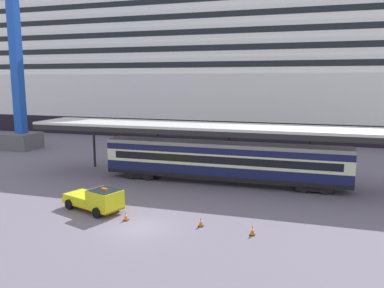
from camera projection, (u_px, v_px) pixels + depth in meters
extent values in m
plane|color=slate|center=(141.00, 228.00, 26.97)|extent=(400.00, 400.00, 0.00)
cube|color=black|center=(196.00, 121.00, 81.12)|extent=(124.17, 27.93, 3.38)
cube|color=white|center=(196.00, 94.00, 80.21)|extent=(124.17, 27.93, 7.88)
cube|color=white|center=(196.00, 68.00, 79.35)|extent=(114.24, 25.70, 2.77)
cube|color=black|center=(175.00, 65.00, 67.25)|extent=(109.27, 0.12, 1.00)
cube|color=white|center=(196.00, 54.00, 78.90)|extent=(109.67, 24.67, 2.77)
cube|color=black|center=(176.00, 49.00, 67.29)|extent=(104.90, 0.12, 1.00)
cube|color=white|center=(196.00, 40.00, 78.45)|extent=(105.10, 23.64, 2.77)
cube|color=black|center=(176.00, 32.00, 67.32)|extent=(100.53, 0.12, 1.00)
cube|color=white|center=(196.00, 26.00, 78.00)|extent=(100.53, 22.61, 2.77)
cube|color=black|center=(177.00, 16.00, 67.36)|extent=(96.16, 0.12, 1.00)
cube|color=white|center=(196.00, 11.00, 77.55)|extent=(95.96, 21.59, 2.77)
cube|color=black|center=(178.00, 0.00, 67.39)|extent=(91.79, 0.12, 1.00)
cube|color=silver|center=(225.00, 127.00, 38.17)|extent=(40.51, 5.80, 0.25)
cube|color=black|center=(218.00, 134.00, 35.59)|extent=(40.51, 0.20, 0.50)
cylinder|color=black|center=(94.00, 144.00, 45.69)|extent=(0.28, 0.28, 5.49)
cylinder|color=black|center=(158.00, 147.00, 43.34)|extent=(0.28, 0.28, 5.49)
cylinder|color=black|center=(229.00, 151.00, 40.99)|extent=(0.28, 0.28, 5.49)
cylinder|color=black|center=(309.00, 155.00, 38.65)|extent=(0.28, 0.28, 5.49)
cube|color=black|center=(223.00, 175.00, 38.47)|extent=(23.97, 2.80, 0.40)
cube|color=#141947|center=(223.00, 169.00, 38.37)|extent=(23.97, 2.80, 0.90)
cube|color=beige|center=(223.00, 158.00, 38.20)|extent=(23.97, 2.80, 1.20)
cube|color=black|center=(220.00, 160.00, 36.90)|extent=(22.05, 0.08, 0.72)
cube|color=#141947|center=(223.00, 149.00, 38.05)|extent=(23.97, 2.80, 0.60)
cube|color=#979797|center=(223.00, 144.00, 37.97)|extent=(23.97, 2.69, 0.36)
cube|color=black|center=(143.00, 173.00, 41.04)|extent=(3.20, 2.35, 0.50)
cylinder|color=black|center=(130.00, 175.00, 40.20)|extent=(0.84, 0.12, 0.84)
cylinder|color=black|center=(146.00, 176.00, 39.67)|extent=(0.84, 0.12, 0.84)
cube|color=black|center=(314.00, 186.00, 36.04)|extent=(3.20, 2.35, 0.50)
cylinder|color=black|center=(303.00, 189.00, 35.19)|extent=(0.84, 0.12, 0.84)
cylinder|color=black|center=(324.00, 190.00, 34.67)|extent=(0.84, 0.12, 0.84)
cube|color=yellow|center=(93.00, 203.00, 30.59)|extent=(5.57, 3.61, 0.36)
cube|color=#F2B20C|center=(93.00, 205.00, 30.61)|extent=(5.58, 3.63, 0.12)
cube|color=yellow|center=(105.00, 197.00, 29.62)|extent=(2.79, 2.57, 1.10)
cube|color=#19232D|center=(105.00, 193.00, 29.56)|extent=(2.57, 2.42, 0.44)
cube|color=orange|center=(105.00, 189.00, 29.52)|extent=(0.59, 0.37, 0.16)
cube|color=yellow|center=(84.00, 196.00, 31.14)|extent=(3.38, 2.78, 0.36)
cylinder|color=black|center=(117.00, 206.00, 30.44)|extent=(0.84, 0.50, 0.80)
cylinder|color=black|center=(97.00, 213.00, 28.85)|extent=(0.84, 0.50, 0.80)
cylinder|color=black|center=(89.00, 198.00, 32.39)|extent=(0.84, 0.50, 0.80)
cylinder|color=black|center=(69.00, 204.00, 30.80)|extent=(0.84, 0.50, 0.80)
cube|color=black|center=(126.00, 220.00, 28.40)|extent=(0.36, 0.36, 0.04)
cone|color=#EA590F|center=(126.00, 216.00, 28.34)|extent=(0.30, 0.30, 0.63)
cylinder|color=white|center=(126.00, 215.00, 28.34)|extent=(0.17, 0.17, 0.09)
cube|color=black|center=(201.00, 226.00, 27.24)|extent=(0.36, 0.36, 0.04)
cone|color=#EA590F|center=(201.00, 222.00, 27.19)|extent=(0.30, 0.30, 0.62)
cylinder|color=white|center=(201.00, 221.00, 27.18)|extent=(0.17, 0.17, 0.09)
cube|color=black|center=(252.00, 235.00, 25.70)|extent=(0.36, 0.36, 0.04)
cone|color=#EA590F|center=(252.00, 230.00, 25.64)|extent=(0.30, 0.30, 0.64)
cylinder|color=white|center=(252.00, 230.00, 25.64)|extent=(0.17, 0.17, 0.09)
cube|color=#595960|center=(22.00, 141.00, 57.84)|extent=(4.40, 4.40, 2.40)
cube|color=blue|center=(13.00, 11.00, 54.82)|extent=(1.30, 1.30, 34.85)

